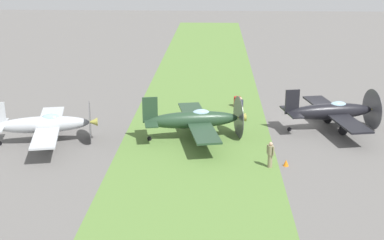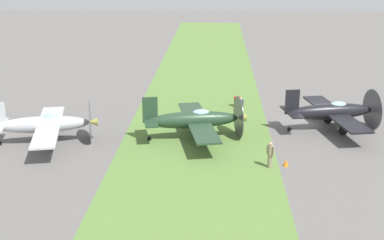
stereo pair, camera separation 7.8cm
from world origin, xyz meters
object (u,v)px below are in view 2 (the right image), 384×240
Objects in this scene: airplane_lead at (332,111)px; runway_marker_cone at (286,163)px; ground_crew_mechanic at (241,107)px; fuel_drum at (237,102)px; ground_crew_chief at (270,154)px; airplane_wingman at (195,120)px; airplane_trail at (45,124)px.

runway_marker_cone is (7.60, -4.41, -1.23)m from airplane_lead.
ground_crew_mechanic is (-2.72, -6.95, -0.54)m from airplane_lead.
ground_crew_mechanic is 1.92× the size of fuel_drum.
ground_crew_chief is 13.82m from fuel_drum.
airplane_lead is 10.87m from airplane_wingman.
fuel_drum is (-8.45, 3.45, -1.00)m from airplane_wingman.
ground_crew_chief is at bearing 32.62° from airplane_wingman.
runway_marker_cone is (5.00, 6.15, -1.23)m from airplane_wingman.
ground_crew_chief reaches higher than runway_marker_cone.
ground_crew_mechanic is (-5.32, 3.61, -0.54)m from airplane_wingman.
ground_crew_chief is at bearing 64.50° from airplane_trail.
airplane_lead is 5.66× the size of ground_crew_chief.
airplane_trail is 5.47× the size of ground_crew_chief.
airplane_trail is at bearing 36.25° from ground_crew_chief.
airplane_wingman is 1.03× the size of airplane_trail.
airplane_lead is 9.60m from ground_crew_chief.
runway_marker_cone is (13.46, 2.70, -0.23)m from fuel_drum.
airplane_wingman is at bearing 85.75° from airplane_trail.
ground_crew_mechanic is at bearing 134.52° from airplane_wingman.
airplane_wingman is at bearing -22.19° from fuel_drum.
airplane_wingman is 6.45m from ground_crew_mechanic.
fuel_drum is 2.05× the size of runway_marker_cone.
airplane_trail is 21.52× the size of runway_marker_cone.
airplane_lead is at bearing 50.50° from fuel_drum.
ground_crew_mechanic reaches higher than fuel_drum.
airplane_lead reaches higher than fuel_drum.
fuel_drum is at bearing 146.47° from airplane_wingman.
airplane_wingman is at bearing 3.77° from ground_crew_chief.
airplane_trail is (1.45, -10.74, -0.05)m from airplane_wingman.
ground_crew_chief reaches higher than fuel_drum.
ground_crew_chief is (3.81, 15.81, -0.49)m from airplane_trail.
airplane_wingman is 5.66× the size of ground_crew_chief.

